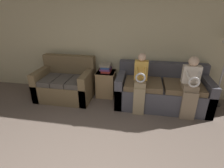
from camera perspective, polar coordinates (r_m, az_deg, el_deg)
wall_back at (r=4.29m, az=1.68°, el=13.28°), size 7.74×0.06×2.55m
couch_main at (r=4.08m, az=15.82°, el=-2.13°), size 1.99×0.93×0.90m
couch_side at (r=4.41m, az=-14.73°, el=0.05°), size 1.30×0.90×0.98m
child_left_seated at (r=3.56m, az=9.23°, el=0.85°), size 0.27×0.37×1.24m
child_right_seated at (r=3.69m, az=24.27°, el=-0.37°), size 0.34×0.38×1.23m
side_shelf at (r=4.34m, az=-1.95°, el=0.20°), size 0.45×0.48×0.63m
book_stack at (r=4.19m, az=-2.06°, el=5.31°), size 0.25×0.30×0.20m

